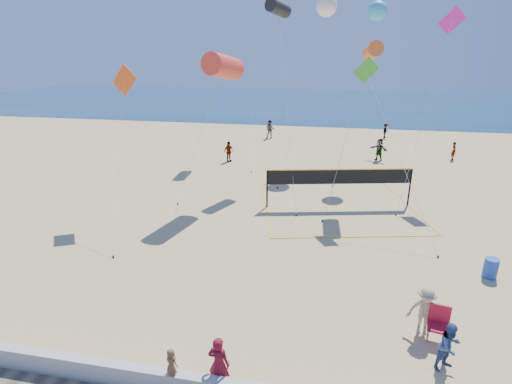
% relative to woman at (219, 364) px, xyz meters
% --- Properties ---
extents(ground, '(120.00, 120.00, 0.00)m').
position_rel_woman_xyz_m(ground, '(1.09, 2.70, -0.82)').
color(ground, '#D2B976').
rests_on(ground, ground).
extents(ocean, '(140.00, 50.00, 0.03)m').
position_rel_woman_xyz_m(ocean, '(1.09, 64.70, -0.80)').
color(ocean, navy).
rests_on(ocean, ground).
extents(woman, '(0.64, 0.46, 1.63)m').
position_rel_woman_xyz_m(woman, '(0.00, 0.00, 0.00)').
color(woman, maroon).
rests_on(woman, ground).
extents(toddler, '(0.43, 0.36, 0.75)m').
position_rel_woman_xyz_m(toddler, '(-1.17, -0.31, 0.16)').
color(toddler, brown).
rests_on(toddler, seawall).
extents(bystander_a, '(0.89, 0.85, 1.46)m').
position_rel_woman_xyz_m(bystander_a, '(6.08, 1.97, -0.09)').
color(bystander_a, navy).
rests_on(bystander_a, ground).
extents(bystander_b, '(1.10, 0.70, 1.63)m').
position_rel_woman_xyz_m(bystander_b, '(5.69, 3.41, 0.00)').
color(bystander_b, tan).
rests_on(bystander_b, ground).
extents(far_person_0, '(0.89, 1.02, 1.65)m').
position_rel_woman_xyz_m(far_person_0, '(-5.69, 22.49, 0.01)').
color(far_person_0, gray).
rests_on(far_person_0, ground).
extents(far_person_1, '(1.64, 1.46, 1.80)m').
position_rel_woman_xyz_m(far_person_1, '(6.26, 25.17, 0.09)').
color(far_person_1, gray).
rests_on(far_person_1, ground).
extents(far_person_2, '(0.36, 0.54, 1.49)m').
position_rel_woman_xyz_m(far_person_2, '(12.30, 26.56, -0.07)').
color(far_person_2, gray).
rests_on(far_person_2, ground).
extents(far_person_3, '(0.95, 0.76, 1.86)m').
position_rel_woman_xyz_m(far_person_3, '(-3.88, 32.12, 0.11)').
color(far_person_3, gray).
rests_on(far_person_3, ground).
extents(far_person_4, '(0.93, 1.09, 1.47)m').
position_rel_woman_xyz_m(far_person_4, '(7.77, 34.72, -0.08)').
color(far_person_4, gray).
rests_on(far_person_4, ground).
extents(camp_chair, '(0.73, 0.86, 1.27)m').
position_rel_woman_xyz_m(camp_chair, '(6.08, 3.18, -0.16)').
color(camp_chair, '#AC1328').
rests_on(camp_chair, ground).
extents(trash_barrel, '(0.70, 0.70, 0.80)m').
position_rel_woman_xyz_m(trash_barrel, '(8.96, 7.44, -0.41)').
color(trash_barrel, '#1A43AE').
rests_on(trash_barrel, ground).
extents(volleyball_net, '(10.04, 9.93, 2.24)m').
position_rel_woman_xyz_m(volleyball_net, '(3.02, 14.10, 0.71)').
color(volleyball_net, black).
rests_on(volleyball_net, ground).
extents(kite_0, '(3.43, 3.46, 8.47)m').
position_rel_woman_xyz_m(kite_0, '(-3.69, 14.41, 6.85)').
color(kite_0, '#EA3E2A').
rests_on(kite_0, ground).
extents(kite_1, '(3.19, 9.21, 11.67)m').
position_rel_woman_xyz_m(kite_1, '(-1.52, 20.21, 10.28)').
color(kite_1, black).
rests_on(kite_1, ground).
extents(kite_2, '(2.71, 6.01, 9.04)m').
position_rel_woman_xyz_m(kite_2, '(4.39, 16.59, 7.66)').
color(kite_2, orange).
rests_on(kite_2, ground).
extents(kite_3, '(2.68, 6.15, 7.89)m').
position_rel_woman_xyz_m(kite_3, '(-8.24, 11.55, 5.88)').
color(kite_3, '#E75517').
rests_on(kite_3, ground).
extents(kite_4, '(4.03, 6.14, 8.23)m').
position_rel_woman_xyz_m(kite_4, '(4.23, 14.06, 6.16)').
color(kite_4, green).
rests_on(kite_4, ground).
extents(kite_5, '(3.56, 6.64, 10.98)m').
position_rel_woman_xyz_m(kite_5, '(8.80, 19.08, 8.70)').
color(kite_5, '#EA25AE').
rests_on(kite_5, ground).
extents(kite_6, '(3.30, 8.96, 12.36)m').
position_rel_woman_xyz_m(kite_6, '(1.42, 24.53, 10.77)').
color(kite_6, white).
rests_on(kite_6, ground).
extents(kite_7, '(2.89, 5.41, 11.68)m').
position_rel_woman_xyz_m(kite_7, '(4.87, 22.36, 10.21)').
color(kite_7, '#3BB5E6').
rests_on(kite_7, ground).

